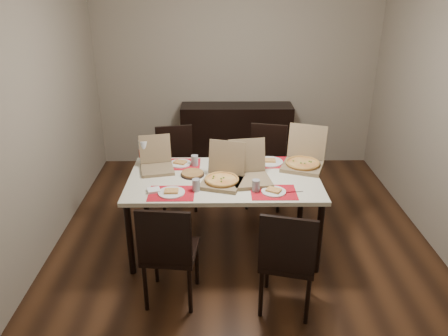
% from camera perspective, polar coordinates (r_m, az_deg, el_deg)
% --- Properties ---
extents(ground, '(3.80, 4.00, 0.02)m').
position_cam_1_polar(ground, '(4.65, 2.37, -8.79)').
color(ground, '#412514').
rests_on(ground, ground).
extents(room_walls, '(3.84, 4.02, 2.62)m').
position_cam_1_polar(room_walls, '(4.42, 2.48, 13.87)').
color(room_walls, gray).
rests_on(room_walls, ground).
extents(sideboard, '(1.50, 0.40, 0.90)m').
position_cam_1_polar(sideboard, '(6.05, 1.63, 4.08)').
color(sideboard, black).
rests_on(sideboard, ground).
extents(dining_table, '(1.80, 1.00, 0.75)m').
position_cam_1_polar(dining_table, '(4.15, 0.00, -2.11)').
color(dining_table, beige).
rests_on(dining_table, ground).
extents(chair_near_left, '(0.46, 0.46, 0.93)m').
position_cam_1_polar(chair_near_left, '(3.53, -7.26, -10.62)').
color(chair_near_left, black).
rests_on(chair_near_left, ground).
extents(chair_near_right, '(0.51, 0.51, 0.93)m').
position_cam_1_polar(chair_near_right, '(3.46, 8.30, -11.51)').
color(chair_near_right, black).
rests_on(chair_near_right, ground).
extents(chair_far_left, '(0.49, 0.49, 0.93)m').
position_cam_1_polar(chair_far_left, '(5.06, -6.28, 0.57)').
color(chair_far_left, black).
rests_on(chair_far_left, ground).
extents(chair_far_right, '(0.50, 0.50, 0.93)m').
position_cam_1_polar(chair_far_right, '(5.11, 5.57, 0.83)').
color(chair_far_right, black).
rests_on(chair_far_right, ground).
extents(setting_near_left, '(0.48, 0.30, 0.11)m').
position_cam_1_polar(setting_near_left, '(3.85, -6.31, -2.93)').
color(setting_near_left, red).
rests_on(setting_near_left, dining_table).
extents(setting_near_right, '(0.46, 0.30, 0.11)m').
position_cam_1_polar(setting_near_right, '(3.86, 5.82, -2.85)').
color(setting_near_right, red).
rests_on(setting_near_right, dining_table).
extents(setting_far_left, '(0.48, 0.30, 0.11)m').
position_cam_1_polar(setting_far_left, '(4.41, -5.48, 0.71)').
color(setting_far_left, red).
rests_on(setting_far_left, dining_table).
extents(setting_far_right, '(0.44, 0.30, 0.11)m').
position_cam_1_polar(setting_far_right, '(4.43, 5.43, 0.81)').
color(setting_far_right, red).
rests_on(setting_far_right, dining_table).
extents(napkin_loose, '(0.15, 0.14, 0.02)m').
position_cam_1_polar(napkin_loose, '(4.02, 0.18, -1.78)').
color(napkin_loose, white).
rests_on(napkin_loose, dining_table).
extents(pizza_box_center, '(0.44, 0.47, 0.35)m').
position_cam_1_polar(pizza_box_center, '(3.99, -0.16, -1.22)').
color(pizza_box_center, olive).
rests_on(pizza_box_center, dining_table).
extents(pizza_box_right, '(0.50, 0.53, 0.38)m').
position_cam_1_polar(pizza_box_right, '(4.40, 10.31, 0.89)').
color(pizza_box_right, olive).
rests_on(pizza_box_right, dining_table).
extents(pizza_box_left, '(0.37, 0.40, 0.31)m').
position_cam_1_polar(pizza_box_left, '(4.33, -8.78, 0.55)').
color(pizza_box_left, olive).
rests_on(pizza_box_left, dining_table).
extents(pizza_box_extra, '(0.41, 0.44, 0.35)m').
position_cam_1_polar(pizza_box_extra, '(4.06, 3.40, -0.80)').
color(pizza_box_extra, olive).
rests_on(pizza_box_extra, dining_table).
extents(faina_plate, '(0.23, 0.23, 0.03)m').
position_cam_1_polar(faina_plate, '(4.18, -4.14, -0.75)').
color(faina_plate, black).
rests_on(faina_plate, dining_table).
extents(dip_bowl, '(0.13, 0.13, 0.03)m').
position_cam_1_polar(dip_bowl, '(4.23, 0.88, -0.38)').
color(dip_bowl, white).
rests_on(dip_bowl, dining_table).
extents(soda_bottle, '(0.10, 0.10, 0.30)m').
position_cam_1_polar(soda_bottle, '(4.44, -10.42, 2.03)').
color(soda_bottle, silver).
rests_on(soda_bottle, dining_table).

